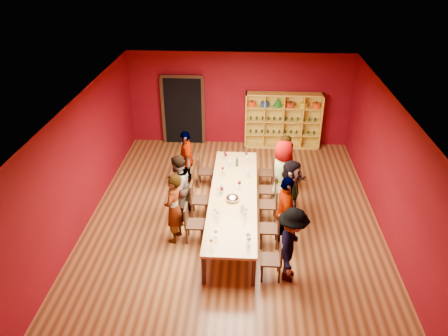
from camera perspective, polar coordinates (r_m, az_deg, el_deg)
The scene contains 44 objects.
room_shell at distance 9.89m, azimuth 1.28°, elevation 0.18°, with size 7.10×9.10×3.04m.
tasting_table at distance 10.30m, azimuth 1.23°, elevation -3.74°, with size 1.10×4.50×0.75m.
doorway at distance 14.24m, azimuth -5.33°, elevation 7.54°, with size 1.40×0.17×2.30m.
shelving_unit at distance 14.07m, azimuth 7.70°, elevation 6.52°, with size 2.40×0.40×1.80m.
chair_person_left_1 at distance 9.84m, azimuth -4.32°, elevation -6.99°, with size 0.42×0.42×0.89m.
person_left_1 at distance 9.70m, azimuth -6.57°, elevation -5.25°, with size 0.61×0.45×1.67m, color #5684B1.
chair_person_left_2 at distance 10.65m, azimuth -3.64°, elevation -3.88°, with size 0.42×0.42×0.89m.
person_left_2 at distance 10.55m, azimuth -6.02°, elevation -2.41°, with size 0.78×0.43×1.60m, color #161C3C.
chair_person_left_4 at distance 11.88m, azimuth -2.84°, elevation -0.17°, with size 0.42×0.42×0.89m.
person_left_4 at distance 11.79m, azimuth -4.95°, elevation 1.22°, with size 0.95×0.43×1.62m, color pink.
chair_person_right_0 at distance 8.90m, azimuth 6.68°, elevation -11.52°, with size 0.42×0.42×0.89m.
person_right_0 at distance 8.73m, azimuth 8.83°, elevation -9.92°, with size 1.06×0.44×1.64m, color #47464B.
chair_person_right_1 at distance 9.72m, azimuth 6.42°, elevation -7.58°, with size 0.42×0.42×0.89m.
person_right_1 at distance 9.53m, azimuth 7.99°, elevation -5.82°, with size 1.01×0.46×1.73m, color #515156.
chair_person_right_2 at distance 10.51m, azimuth 6.22°, elevation -4.51°, with size 0.42×0.42×0.89m.
person_right_2 at distance 10.37m, azimuth 8.68°, elevation -3.08°, with size 1.51×0.43×1.63m, color #C88690.
chair_person_right_3 at distance 11.09m, azimuth 6.09°, elevation -2.59°, with size 0.42×0.42×0.89m.
person_right_3 at distance 10.90m, azimuth 7.64°, elevation -0.81°, with size 0.88×0.48×1.80m, color #4E4E53.
chair_person_right_4 at distance 11.85m, azimuth 5.95°, elevation -0.38°, with size 0.42×0.42×0.89m.
person_right_4 at distance 11.75m, azimuth 8.06°, elevation 0.78°, with size 0.57×0.42×1.56m, color #535358.
wine_glass_0 at distance 9.36m, azimuth 2.72°, elevation -5.98°, with size 0.08×0.08×0.21m.
wine_glass_1 at distance 8.86m, azimuth -1.05°, elevation -8.31°, with size 0.08×0.08×0.19m.
wine_glass_2 at distance 10.43m, azimuth 2.03°, elevation -1.99°, with size 0.09×0.09×0.21m.
wine_glass_3 at distance 10.91m, azimuth 3.12°, elevation -0.53°, with size 0.08×0.08×0.21m.
wine_glass_4 at distance 9.50m, azimuth 2.86°, elevation -5.44°, with size 0.08×0.08×0.20m.
wine_glass_5 at distance 11.36m, azimuth 0.74°, elevation 0.75°, with size 0.08×0.08×0.21m.
wine_glass_6 at distance 8.63m, azimuth -1.67°, elevation -9.46°, with size 0.08×0.08×0.19m.
wine_glass_7 at distance 11.09m, azimuth -0.15°, elevation -0.08°, with size 0.08×0.08×0.19m.
wine_glass_8 at distance 11.86m, azimuth 0.13°, elevation 1.94°, with size 0.08×0.08×0.19m.
wine_glass_9 at distance 9.48m, azimuth -1.17°, elevation -5.52°, with size 0.08×0.08×0.20m.
wine_glass_10 at distance 10.23m, azimuth -0.81°, elevation -2.69°, with size 0.08×0.08×0.20m.
wine_glass_11 at distance 10.20m, azimuth -0.28°, elevation -2.79°, with size 0.08×0.08×0.20m.
wine_glass_12 at distance 11.72m, azimuth 0.22°, elevation 1.71°, with size 0.09×0.09×0.22m.
wine_glass_13 at distance 8.75m, azimuth 3.17°, elevation -8.73°, with size 0.09×0.09×0.21m.
wine_glass_14 at distance 11.65m, azimuth 3.05°, elevation 1.39°, with size 0.08×0.08×0.19m.
wine_glass_15 at distance 11.86m, azimuth 2.93°, elevation 1.88°, with size 0.07×0.07×0.18m.
wine_glass_16 at distance 8.65m, azimuth 3.25°, elevation -9.25°, with size 0.09×0.09×0.22m.
wine_glass_17 at distance 10.96m, azimuth 0.06°, elevation -0.37°, with size 0.08×0.08×0.20m.
wine_glass_18 at distance 9.39m, azimuth -0.79°, elevation -5.89°, with size 0.08×0.08×0.19m.
wine_glass_19 at distance 10.99m, azimuth 3.19°, elevation -0.39°, with size 0.08×0.08×0.19m.
spittoon_bowl at distance 10.01m, azimuth 1.11°, elevation -3.96°, with size 0.31×0.31×0.17m, color silver.
carafe_a at distance 10.27m, azimuth -0.31°, elevation -2.73°, with size 0.13×0.13×0.26m.
carafe_b at distance 9.62m, azimuth 2.38°, elevation -5.21°, with size 0.10×0.10×0.23m.
wine_bottle at distance 11.45m, azimuth 1.72°, elevation 0.71°, with size 0.08×0.08×0.28m.
Camera 1 is at (0.30, -8.70, 6.20)m, focal length 35.00 mm.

